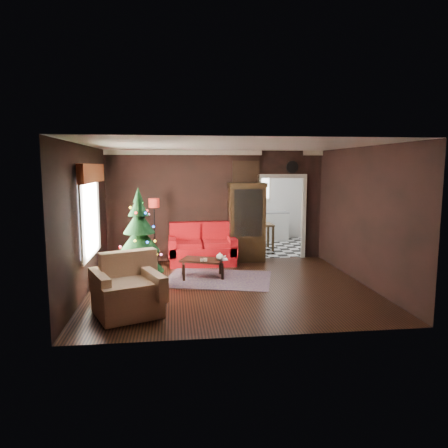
{
  "coord_description": "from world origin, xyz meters",
  "views": [
    {
      "loc": [
        -1.1,
        -8.07,
        2.4
      ],
      "look_at": [
        0.0,
        0.9,
        1.15
      ],
      "focal_mm": 33.53,
      "sensor_mm": 36.0,
      "label": 1
    }
  ],
  "objects": [
    {
      "name": "wall_clock",
      "position": [
        1.95,
        2.45,
        2.38
      ],
      "size": [
        0.32,
        0.32,
        0.06
      ],
      "primitive_type": "cylinder",
      "color": "white",
      "rests_on": "wall_back"
    },
    {
      "name": "coffee_table",
      "position": [
        -0.49,
        0.75,
        0.21
      ],
      "size": [
        1.02,
        0.83,
        0.4
      ],
      "primitive_type": null,
      "rotation": [
        0.0,
        0.0,
        -0.39
      ],
      "color": "black",
      "rests_on": "rug"
    },
    {
      "name": "rug",
      "position": [
        -0.17,
        0.58,
        0.01
      ],
      "size": [
        2.55,
        2.13,
        0.01
      ],
      "primitive_type": "cube",
      "rotation": [
        0.0,
        0.0,
        -0.26
      ],
      "color": "#5D4C55",
      "rests_on": "ground"
    },
    {
      "name": "ceiling",
      "position": [
        0.0,
        0.0,
        2.8
      ],
      "size": [
        5.5,
        5.5,
        0.0
      ],
      "primitive_type": "plane",
      "rotation": [
        3.14,
        0.0,
        0.0
      ],
      "color": "white",
      "rests_on": "ground"
    },
    {
      "name": "christmas_tree",
      "position": [
        -1.76,
        0.1,
        1.05
      ],
      "size": [
        1.07,
        1.07,
        1.79
      ],
      "primitive_type": null,
      "rotation": [
        0.0,
        0.0,
        0.16
      ],
      "color": "black",
      "rests_on": "ground"
    },
    {
      "name": "cup_a",
      "position": [
        -0.44,
        0.54,
        0.45
      ],
      "size": [
        0.09,
        0.09,
        0.07
      ],
      "primitive_type": "cylinder",
      "rotation": [
        0.0,
        0.0,
        0.14
      ],
      "color": "white",
      "rests_on": "coffee_table"
    },
    {
      "name": "painting",
      "position": [
        0.75,
        2.46,
        2.25
      ],
      "size": [
        0.62,
        0.05,
        0.52
      ],
      "primitive_type": "cube",
      "color": "#C07344",
      "rests_on": "wall_back"
    },
    {
      "name": "cup_b",
      "position": [
        -0.52,
        0.54,
        0.44
      ],
      "size": [
        0.07,
        0.07,
        0.06
      ],
      "primitive_type": "cylinder",
      "rotation": [
        0.0,
        0.0,
        0.12
      ],
      "color": "silver",
      "rests_on": "coffee_table"
    },
    {
      "name": "wall_front",
      "position": [
        0.0,
        -2.5,
        1.4
      ],
      "size": [
        5.5,
        0.0,
        5.5
      ],
      "primitive_type": "plane",
      "rotation": [
        -1.57,
        0.0,
        0.0
      ],
      "color": "black",
      "rests_on": "ground"
    },
    {
      "name": "kitchen_table",
      "position": [
        1.4,
        3.7,
        0.38
      ],
      "size": [
        0.7,
        0.7,
        0.75
      ],
      "primitive_type": null,
      "color": "brown",
      "rests_on": "ground"
    },
    {
      "name": "floor_lamp",
      "position": [
        -1.55,
        1.94,
        0.83
      ],
      "size": [
        0.3,
        0.3,
        1.63
      ],
      "primitive_type": null,
      "rotation": [
        0.0,
        0.0,
        -0.09
      ],
      "color": "black",
      "rests_on": "ground"
    },
    {
      "name": "wall_left",
      "position": [
        -2.75,
        0.0,
        1.4
      ],
      "size": [
        0.0,
        5.5,
        5.5
      ],
      "primitive_type": "plane",
      "rotation": [
        1.57,
        0.0,
        1.57
      ],
      "color": "black",
      "rests_on": "ground"
    },
    {
      "name": "teapot",
      "position": [
        -0.13,
        0.54,
        0.5
      ],
      "size": [
        0.23,
        0.23,
        0.17
      ],
      "primitive_type": null,
      "rotation": [
        0.0,
        0.0,
        -0.33
      ],
      "color": "white",
      "rests_on": "coffee_table"
    },
    {
      "name": "armchair",
      "position": [
        -1.87,
        -1.36,
        0.46
      ],
      "size": [
        1.32,
        1.32,
        1.04
      ],
      "primitive_type": null,
      "rotation": [
        0.0,
        0.0,
        0.39
      ],
      "color": "tan",
      "rests_on": "ground"
    },
    {
      "name": "loveseat",
      "position": [
        -0.4,
        2.05,
        0.5
      ],
      "size": [
        1.7,
        0.9,
        1.0
      ],
      "primitive_type": null,
      "color": "#8F0508",
      "rests_on": "ground"
    },
    {
      "name": "curio_cabinet",
      "position": [
        0.75,
        2.27,
        0.95
      ],
      "size": [
        0.9,
        0.45,
        1.9
      ],
      "primitive_type": null,
      "color": "black",
      "rests_on": "ground"
    },
    {
      "name": "floor",
      "position": [
        0.0,
        0.0,
        0.0
      ],
      "size": [
        5.5,
        5.5,
        0.0
      ],
      "primitive_type": "plane",
      "color": "black",
      "rests_on": "ground"
    },
    {
      "name": "kitchen_counter",
      "position": [
        1.7,
        5.2,
        0.45
      ],
      "size": [
        1.8,
        0.6,
        0.9
      ],
      "primitive_type": "cube",
      "color": "silver",
      "rests_on": "ground"
    },
    {
      "name": "valance",
      "position": [
        -2.63,
        0.2,
        2.27
      ],
      "size": [
        0.12,
        2.1,
        0.35
      ],
      "primitive_type": "cube",
      "color": "brown",
      "rests_on": "wall_left"
    },
    {
      "name": "doorway",
      "position": [
        1.7,
        2.5,
        1.05
      ],
      "size": [
        1.1,
        0.1,
        2.1
      ],
      "primitive_type": null,
      "color": "beige",
      "rests_on": "ground"
    },
    {
      "name": "wall_right",
      "position": [
        2.75,
        0.0,
        1.4
      ],
      "size": [
        0.0,
        5.5,
        5.5
      ],
      "primitive_type": "plane",
      "rotation": [
        1.57,
        0.0,
        -1.57
      ],
      "color": "black",
      "rests_on": "ground"
    },
    {
      "name": "wall_back",
      "position": [
        0.0,
        2.5,
        1.4
      ],
      "size": [
        5.5,
        0.0,
        5.5
      ],
      "primitive_type": "plane",
      "rotation": [
        1.57,
        0.0,
        0.0
      ],
      "color": "black",
      "rests_on": "ground"
    },
    {
      "name": "left_window",
      "position": [
        -2.71,
        0.2,
        1.45
      ],
      "size": [
        0.05,
        1.6,
        1.4
      ],
      "primitive_type": "cube",
      "color": "white",
      "rests_on": "wall_left"
    },
    {
      "name": "book",
      "position": [
        -0.13,
        0.63,
        0.53
      ],
      "size": [
        0.17,
        0.02,
        0.23
      ],
      "primitive_type": "imported",
      "rotation": [
        0.0,
        0.0,
        0.03
      ],
      "color": "tan",
      "rests_on": "coffee_table"
    },
    {
      "name": "kitchen_window",
      "position": [
        1.7,
        5.45,
        1.7
      ],
      "size": [
        0.7,
        0.06,
        0.7
      ],
      "primitive_type": "cube",
      "color": "white",
      "rests_on": "ground"
    },
    {
      "name": "kitchen_floor",
      "position": [
        1.7,
        4.0,
        0.0
      ],
      "size": [
        3.0,
        3.0,
        0.0
      ],
      "primitive_type": "plane",
      "color": "white",
      "rests_on": "ground"
    }
  ]
}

